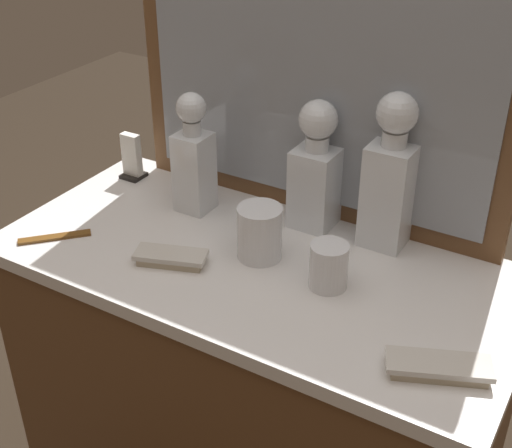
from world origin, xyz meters
TOP-DOWN VIEW (x-y plane):
  - dresser at (0.00, 0.00)m, footprint 1.03×0.50m
  - dresser_mirror at (0.00, 0.23)m, footprint 0.83×0.03m
  - crystal_decanter_rear at (0.19, 0.19)m, footprint 0.09×0.09m
  - crystal_decanter_left at (-0.22, 0.11)m, footprint 0.07×0.07m
  - crystal_decanter_far_left at (0.03, 0.18)m, footprint 0.09×0.09m
  - crystal_tumbler_center at (0.16, -0.01)m, footprint 0.07×0.07m
  - crystal_tumbler_right at (0.00, 0.01)m, footprint 0.09×0.09m
  - silver_brush_front at (0.41, -0.13)m, footprint 0.17×0.12m
  - silver_brush_right at (-0.13, -0.10)m, footprint 0.15×0.10m
  - tortoiseshell_comb at (-0.39, -0.14)m, footprint 0.12×0.12m
  - napkin_holder at (-0.43, 0.15)m, footprint 0.05×0.05m

SIDE VIEW (x-z plane):
  - dresser at x=0.00m, z-range 0.00..0.84m
  - tortoiseshell_comb at x=-0.39m, z-range 0.84..0.84m
  - silver_brush_front at x=0.41m, z-range 0.84..0.86m
  - silver_brush_right at x=-0.13m, z-range 0.84..0.86m
  - crystal_tumbler_center at x=0.16m, z-range 0.83..0.92m
  - napkin_holder at x=-0.43m, z-range 0.83..0.94m
  - crystal_tumbler_right at x=0.00m, z-range 0.83..0.94m
  - crystal_decanter_left at x=-0.22m, z-range 0.81..1.08m
  - crystal_decanter_far_left at x=0.03m, z-range 0.81..1.08m
  - crystal_decanter_rear at x=0.19m, z-range 0.81..1.12m
  - dresser_mirror at x=0.00m, z-range 0.84..1.46m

